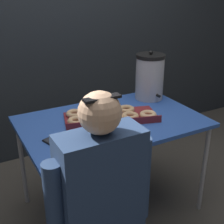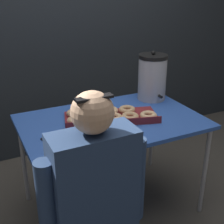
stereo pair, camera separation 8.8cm
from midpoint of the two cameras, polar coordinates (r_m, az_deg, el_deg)
name	(u,v)px [view 2 (the right image)]	position (r m, az deg, el deg)	size (l,w,h in m)	color
ground_plane	(112,205)	(2.60, 0.96, -16.58)	(12.00, 12.00, 0.00)	#4C473F
back_wall	(60,22)	(3.04, -8.64, 16.00)	(6.00, 0.11, 2.58)	#23282D
folding_table	(112,126)	(2.22, 1.08, -2.61)	(1.26, 0.81, 0.75)	#2D56B2
donut_box	(109,116)	(2.20, 0.63, -0.71)	(0.71, 0.45, 0.05)	maroon
coffee_urn	(152,77)	(2.55, 8.36, 6.33)	(0.23, 0.26, 0.40)	#B7B7BC
cell_phone	(52,142)	(1.93, -9.59, -5.36)	(0.11, 0.17, 0.01)	black
person_seated	(95,211)	(1.66, -1.53, -17.61)	(0.57, 0.23, 1.22)	#33332D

